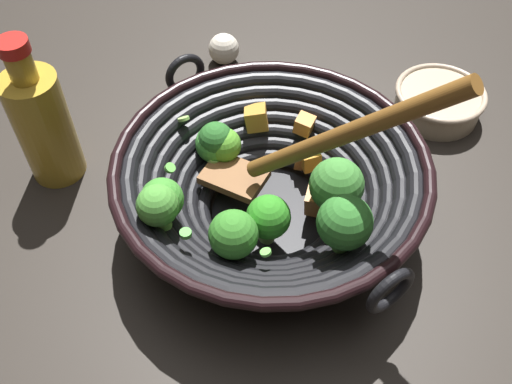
{
  "coord_description": "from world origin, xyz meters",
  "views": [
    {
      "loc": [
        0.41,
        0.01,
        0.54
      ],
      "look_at": [
        -0.01,
        -0.02,
        0.03
      ],
      "focal_mm": 40.44,
      "sensor_mm": 36.0,
      "label": 1
    }
  ],
  "objects_px": {
    "cooking_oil_bottle": "(43,124)",
    "prep_bowl": "(438,101)",
    "wok": "(270,183)",
    "garlic_bulb": "(224,49)"
  },
  "relations": [
    {
      "from": "cooking_oil_bottle",
      "to": "prep_bowl",
      "type": "distance_m",
      "value": 0.51
    },
    {
      "from": "wok",
      "to": "garlic_bulb",
      "type": "xyz_separation_m",
      "value": [
        -0.29,
        -0.08,
        -0.04
      ]
    },
    {
      "from": "wok",
      "to": "cooking_oil_bottle",
      "type": "xyz_separation_m",
      "value": [
        -0.06,
        -0.27,
        0.01
      ]
    },
    {
      "from": "prep_bowl",
      "to": "cooking_oil_bottle",
      "type": "bearing_deg",
      "value": -74.05
    },
    {
      "from": "wok",
      "to": "prep_bowl",
      "type": "bearing_deg",
      "value": 132.37
    },
    {
      "from": "prep_bowl",
      "to": "garlic_bulb",
      "type": "bearing_deg",
      "value": -107.23
    },
    {
      "from": "wok",
      "to": "cooking_oil_bottle",
      "type": "relative_size",
      "value": 1.79
    },
    {
      "from": "cooking_oil_bottle",
      "to": "prep_bowl",
      "type": "bearing_deg",
      "value": 105.95
    },
    {
      "from": "prep_bowl",
      "to": "garlic_bulb",
      "type": "xyz_separation_m",
      "value": [
        -0.09,
        -0.3,
        0.0
      ]
    },
    {
      "from": "prep_bowl",
      "to": "garlic_bulb",
      "type": "distance_m",
      "value": 0.32
    }
  ]
}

